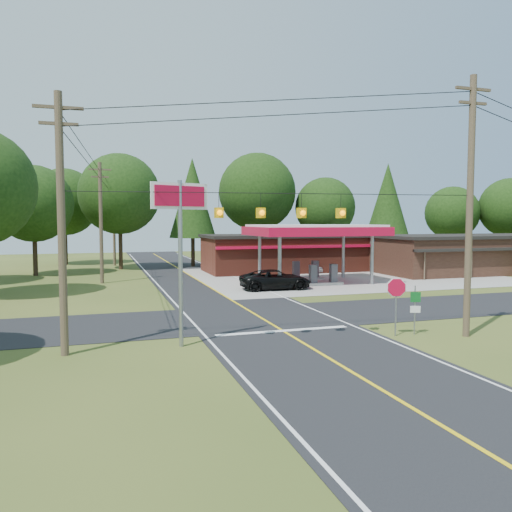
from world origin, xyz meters
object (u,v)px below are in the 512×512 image
object	(u,v)px
big_stop_sign	(180,224)
octagonal_stop_sign	(396,292)
suv_car	(276,280)
sedan_car	(309,266)
gas_canopy	(314,232)

from	to	relation	value
big_stop_sign	octagonal_stop_sign	distance (m)	10.03
suv_car	octagonal_stop_sign	bearing A→B (deg)	-177.22
sedan_car	octagonal_stop_sign	world-z (taller)	octagonal_stop_sign
suv_car	octagonal_stop_sign	xyz separation A→B (m)	(0.00, -16.01, 1.25)
gas_canopy	sedan_car	bearing A→B (deg)	69.44
big_stop_sign	suv_car	bearing A→B (deg)	57.67
gas_canopy	octagonal_stop_sign	xyz separation A→B (m)	(-4.50, -19.01, -2.27)
gas_canopy	suv_car	bearing A→B (deg)	-146.31
sedan_car	octagonal_stop_sign	bearing A→B (deg)	-112.40
suv_car	octagonal_stop_sign	world-z (taller)	octagonal_stop_sign
suv_car	sedan_car	world-z (taller)	suv_car
gas_canopy	big_stop_sign	size ratio (longest dim) A/B	1.56
sedan_car	suv_car	bearing A→B (deg)	-131.17
suv_car	octagonal_stop_sign	size ratio (longest dim) A/B	2.03
sedan_car	octagonal_stop_sign	xyz separation A→B (m)	(-7.50, -27.01, 1.38)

